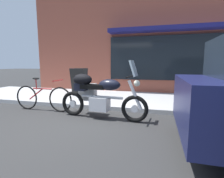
% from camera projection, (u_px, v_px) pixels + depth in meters
% --- Properties ---
extents(ground_plane, '(80.00, 80.00, 0.00)m').
position_uv_depth(ground_plane, '(76.00, 122.00, 3.91)').
color(ground_plane, '#2E2E2E').
extents(touring_motorcycle, '(2.22, 0.77, 1.39)m').
position_uv_depth(touring_motorcycle, '(97.00, 94.00, 4.17)').
color(touring_motorcycle, black).
rests_on(touring_motorcycle, ground_plane).
extents(parked_bicycle, '(1.79, 0.48, 0.94)m').
position_uv_depth(parked_bicycle, '(43.00, 97.00, 4.84)').
color(parked_bicycle, black).
rests_on(parked_bicycle, ground_plane).
extents(sandwich_board_sign, '(0.55, 0.43, 1.03)m').
position_uv_depth(sandwich_board_sign, '(79.00, 82.00, 6.44)').
color(sandwich_board_sign, black).
rests_on(sandwich_board_sign, sidewalk_curb).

